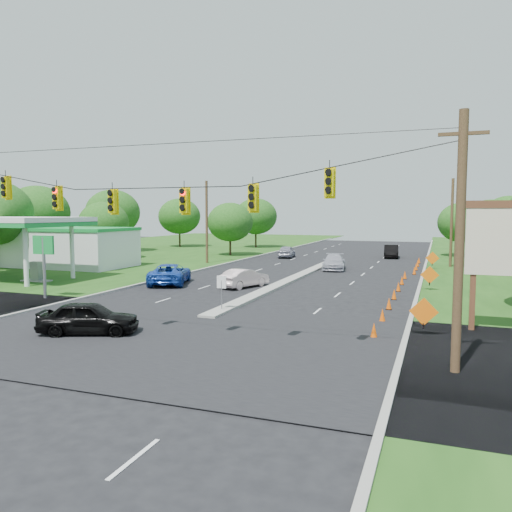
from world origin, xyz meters
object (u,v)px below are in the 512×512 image
at_px(black_sedan, 89,318).
at_px(pylon_sign, 508,247).
at_px(white_sedan, 244,278).
at_px(gas_station, 62,243).
at_px(blue_pickup, 170,274).

bearing_deg(black_sedan, pylon_sign, -89.68).
bearing_deg(white_sedan, gas_station, 6.43).
bearing_deg(gas_station, black_sedan, -46.41).
bearing_deg(pylon_sign, black_sedan, -158.72).
distance_m(black_sedan, blue_pickup, 16.22).
xyz_separation_m(white_sedan, blue_pickup, (-6.10, -0.33, 0.10)).
relative_size(pylon_sign, black_sedan, 1.37).
relative_size(pylon_sign, white_sedan, 1.44).
relative_size(gas_station, black_sedan, 4.40).
relative_size(pylon_sign, blue_pickup, 1.06).
bearing_deg(black_sedan, white_sedan, -25.98).
distance_m(gas_station, white_sedan, 22.11).
bearing_deg(blue_pickup, pylon_sign, 140.03).
relative_size(white_sedan, blue_pickup, 0.74).
xyz_separation_m(pylon_sign, white_sedan, (-16.54, 8.87, -3.30)).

